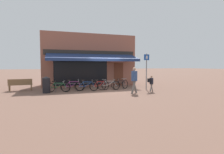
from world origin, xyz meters
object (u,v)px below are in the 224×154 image
at_px(bicycle_red, 100,86).
at_px(litter_bin, 46,85).
at_px(bicycle_purple, 73,86).
at_px(bicycle_blue, 86,86).
at_px(bicycle_silver, 109,85).
at_px(bicycle_black, 121,84).
at_px(park_bench, 20,84).
at_px(bicycle_green, 58,87).
at_px(parking_sign, 146,68).
at_px(pedestrian_child, 151,82).
at_px(pedestrian_adult, 134,77).

xyz_separation_m(bicycle_red, litter_bin, (-3.72, 0.01, 0.19)).
distance_m(bicycle_purple, bicycle_blue, 0.98).
distance_m(bicycle_silver, bicycle_black, 1.00).
bearing_deg(park_bench, bicycle_green, -35.55).
bearing_deg(bicycle_green, bicycle_black, 21.92).
height_order(bicycle_black, park_bench, park_bench).
bearing_deg(bicycle_purple, bicycle_black, -2.68).
xyz_separation_m(bicycle_silver, litter_bin, (-4.45, -0.10, 0.19)).
relative_size(bicycle_green, bicycle_silver, 0.94).
relative_size(bicycle_green, parking_sign, 0.60).
height_order(parking_sign, park_bench, parking_sign).
height_order(bicycle_purple, pedestrian_child, pedestrian_child).
height_order(bicycle_black, pedestrian_child, pedestrian_child).
xyz_separation_m(bicycle_purple, litter_bin, (-1.78, -0.29, 0.18)).
relative_size(bicycle_red, parking_sign, 0.59).
xyz_separation_m(pedestrian_adult, litter_bin, (-5.59, 1.98, -0.50)).
distance_m(pedestrian_child, park_bench, 9.53).
relative_size(bicycle_green, bicycle_purple, 0.94).
distance_m(bicycle_purple, bicycle_silver, 2.68).
relative_size(litter_bin, parking_sign, 0.40).
distance_m(bicycle_blue, bicycle_silver, 1.71).
bearing_deg(bicycle_black, pedestrian_adult, -114.08).
bearing_deg(pedestrian_adult, parking_sign, 34.22).
xyz_separation_m(litter_bin, parking_sign, (7.26, -0.66, 1.12)).
bearing_deg(bicycle_silver, bicycle_blue, -171.21).
relative_size(bicycle_green, bicycle_black, 1.04).
relative_size(parking_sign, park_bench, 1.70).
relative_size(bicycle_purple, bicycle_red, 1.08).
bearing_deg(bicycle_red, bicycle_silver, -12.30).
xyz_separation_m(pedestrian_child, litter_bin, (-7.03, 1.74, -0.15)).
bearing_deg(bicycle_green, park_bench, 170.73).
bearing_deg(parking_sign, bicycle_black, 156.28).
bearing_deg(park_bench, bicycle_red, -21.60).
height_order(bicycle_red, bicycle_black, bicycle_black).
bearing_deg(pedestrian_child, bicycle_green, 160.08).
relative_size(pedestrian_adult, park_bench, 1.08).
bearing_deg(pedestrian_child, bicycle_black, 126.89).
bearing_deg(pedestrian_child, bicycle_silver, 141.24).
distance_m(bicycle_green, litter_bin, 0.80).
xyz_separation_m(bicycle_green, park_bench, (-2.61, 1.58, 0.11)).
bearing_deg(bicycle_silver, pedestrian_adult, -53.88).
xyz_separation_m(bicycle_purple, pedestrian_child, (5.25, -2.02, 0.34)).
xyz_separation_m(litter_bin, park_bench, (-1.85, 1.72, -0.10)).
xyz_separation_m(bicycle_silver, parking_sign, (2.80, -0.76, 1.31)).
bearing_deg(pedestrian_adult, bicycle_purple, 145.13).
relative_size(bicycle_red, litter_bin, 1.46).
bearing_deg(bicycle_blue, bicycle_silver, 13.74).
xyz_separation_m(bicycle_green, litter_bin, (-0.76, -0.14, 0.21)).
distance_m(bicycle_red, parking_sign, 3.82).
bearing_deg(bicycle_red, bicycle_black, -16.35).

